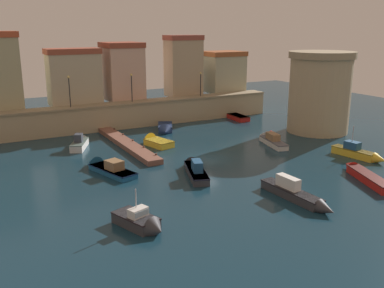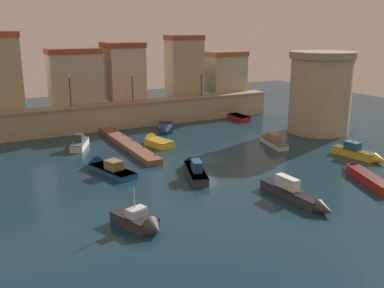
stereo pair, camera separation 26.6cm
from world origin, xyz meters
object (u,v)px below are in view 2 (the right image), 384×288
at_px(moored_boat_5, 194,168).
at_px(moored_boat_10, 235,116).
at_px(moored_boat_3, 140,222).
at_px(moored_boat_0, 166,128).
at_px(moored_boat_4, 364,175).
at_px(moored_boat_1, 296,195).
at_px(moored_boat_9, 105,167).
at_px(quay_lamp_0, 70,86).
at_px(moored_boat_2, 271,140).
at_px(mooring_buoy_0, 272,133).
at_px(fortress_tower, 320,92).
at_px(moored_boat_7, 155,142).
at_px(quay_lamp_1, 132,83).
at_px(quay_lamp_2, 201,80).
at_px(moored_boat_12, 359,153).
at_px(moored_boat_6, 81,142).

bearing_deg(moored_boat_5, moored_boat_10, -22.61).
relative_size(moored_boat_3, moored_boat_10, 0.80).
relative_size(moored_boat_0, moored_boat_4, 0.69).
relative_size(moored_boat_0, moored_boat_1, 0.69).
bearing_deg(moored_boat_5, moored_boat_9, 76.69).
bearing_deg(quay_lamp_0, moored_boat_2, -40.48).
distance_m(moored_boat_4, mooring_buoy_0, 18.03).
distance_m(fortress_tower, moored_boat_5, 23.10).
xyz_separation_m(fortress_tower, moored_boat_1, (-17.80, -16.34, -4.55)).
distance_m(moored_boat_4, moored_boat_7, 22.42).
distance_m(fortress_tower, quay_lamp_1, 23.99).
distance_m(moored_boat_1, mooring_buoy_0, 22.28).
distance_m(moored_boat_0, moored_boat_10, 12.68).
distance_m(quay_lamp_0, quay_lamp_1, 8.08).
height_order(moored_boat_2, moored_boat_3, moored_boat_3).
relative_size(quay_lamp_0, quay_lamp_1, 1.04).
relative_size(moored_boat_7, mooring_buoy_0, 9.05).
distance_m(quay_lamp_0, moored_boat_3, 29.71).
height_order(quay_lamp_2, moored_boat_3, quay_lamp_2).
bearing_deg(moored_boat_1, moored_boat_12, 110.57).
relative_size(moored_boat_4, moored_boat_6, 1.45).
xyz_separation_m(moored_boat_5, moored_boat_7, (0.78, 10.76, -0.07)).
bearing_deg(moored_boat_3, moored_boat_10, 117.98).
distance_m(moored_boat_0, moored_boat_1, 25.59).
bearing_deg(moored_boat_1, moored_boat_4, 93.91).
bearing_deg(moored_boat_0, quay_lamp_1, -127.20).
distance_m(moored_boat_4, moored_boat_12, 6.60).
xyz_separation_m(moored_boat_3, mooring_buoy_0, (24.56, 17.37, -0.46)).
bearing_deg(mooring_buoy_0, quay_lamp_0, 151.96).
bearing_deg(moored_boat_5, moored_boat_3, 153.39).
bearing_deg(moored_boat_10, quay_lamp_2, 69.86).
distance_m(quay_lamp_0, moored_boat_7, 13.35).
distance_m(quay_lamp_2, moored_boat_0, 10.54).
bearing_deg(moored_boat_2, moored_boat_10, -4.09).
relative_size(moored_boat_1, moored_boat_6, 1.45).
height_order(moored_boat_4, moored_boat_12, moored_boat_12).
bearing_deg(moored_boat_12, mooring_buoy_0, 175.10).
bearing_deg(mooring_buoy_0, moored_boat_9, -168.52).
relative_size(quay_lamp_2, moored_boat_12, 0.57).
bearing_deg(moored_boat_6, moored_boat_2, -88.57).
bearing_deg(moored_boat_2, quay_lamp_1, 46.93).
relative_size(quay_lamp_2, moored_boat_10, 0.61).
bearing_deg(moored_boat_12, moored_boat_5, -111.61).
bearing_deg(moored_boat_9, quay_lamp_0, -19.63).
height_order(quay_lamp_2, moored_boat_0, quay_lamp_2).
relative_size(moored_boat_3, moored_boat_4, 0.61).
xyz_separation_m(moored_boat_10, moored_boat_12, (-0.05, -22.73, 0.19)).
bearing_deg(moored_boat_4, fortress_tower, -10.27).
distance_m(moored_boat_1, moored_boat_10, 31.28).
bearing_deg(quay_lamp_1, moored_boat_7, -97.33).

